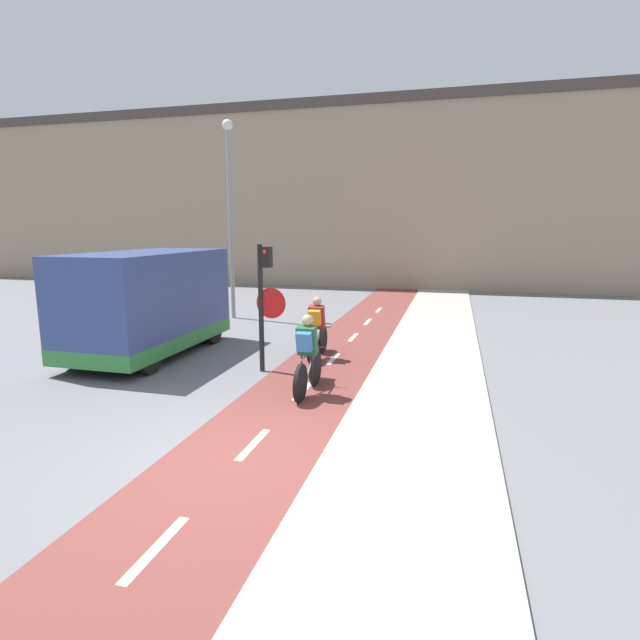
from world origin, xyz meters
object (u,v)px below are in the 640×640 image
(cyclist_far, at_px, (317,330))
(van, at_px, (148,305))
(traffic_light_pole, at_px, (265,293))
(cyclist_near, at_px, (307,357))
(street_lamp_far, at_px, (230,199))

(cyclist_far, height_order, van, van)
(traffic_light_pole, height_order, cyclist_near, traffic_light_pole)
(cyclist_far, xyz_separation_m, van, (-4.15, -0.71, 0.55))
(cyclist_near, relative_size, cyclist_far, 1.03)
(traffic_light_pole, xyz_separation_m, cyclist_near, (1.33, -1.23, -1.02))
(traffic_light_pole, height_order, van, traffic_light_pole)
(street_lamp_far, height_order, van, street_lamp_far)
(traffic_light_pole, bearing_deg, cyclist_near, -42.83)
(traffic_light_pole, xyz_separation_m, street_lamp_far, (-3.54, 5.98, 2.34))
(traffic_light_pole, xyz_separation_m, van, (-3.35, 0.67, -0.49))
(cyclist_far, relative_size, van, 0.36)
(cyclist_near, distance_m, van, 5.08)
(traffic_light_pole, relative_size, cyclist_far, 1.66)
(cyclist_far, bearing_deg, van, -170.27)
(cyclist_near, height_order, van, van)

